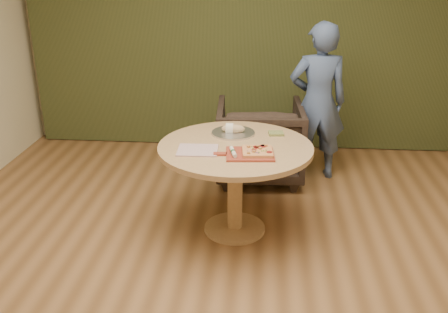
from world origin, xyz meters
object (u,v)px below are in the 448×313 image
flatbread_pizza (258,151)px  pedestal_table (235,162)px  cutlery_roll (233,152)px  serving_tray (233,133)px  bread_roll (232,129)px  person_standing (318,102)px  armchair (260,137)px  pizza_paddle (249,154)px

flatbread_pizza → pedestal_table: bearing=134.0°
cutlery_roll → serving_tray: (-0.03, 0.48, -0.02)m
bread_roll → person_standing: size_ratio=0.12×
flatbread_pizza → armchair: bearing=89.9°
person_standing → flatbread_pizza: bearing=61.7°
flatbread_pizza → armchair: (0.00, 1.27, -0.35)m
bread_roll → person_standing: (0.77, 0.90, -0.01)m
person_standing → pedestal_table: bearing=52.1°
pizza_paddle → cutlery_roll: 0.12m
pedestal_table → person_standing: (0.73, 1.17, 0.17)m
pizza_paddle → cutlery_roll: cutlery_roll is taller
pedestal_table → serving_tray: bearing=97.6°
flatbread_pizza → bread_roll: bread_roll is taller
pizza_paddle → cutlery_roll: size_ratio=2.31×
flatbread_pizza → cutlery_roll: bearing=-168.4°
pedestal_table → armchair: (0.18, 1.09, -0.18)m
bread_roll → armchair: (0.22, 0.82, -0.36)m
armchair → person_standing: size_ratio=0.55×
flatbread_pizza → pizza_paddle: bearing=-168.1°
serving_tray → bread_roll: (-0.01, 0.00, 0.04)m
flatbread_pizza → bread_roll: (-0.22, 0.45, 0.02)m
pedestal_table → serving_tray: serving_tray is taller
pedestal_table → cutlery_roll: (-0.00, -0.22, 0.17)m
serving_tray → bread_roll: 0.04m
cutlery_roll → pedestal_table: bearing=75.9°
pizza_paddle → armchair: size_ratio=0.53×
pedestal_table → armchair: bearing=80.9°
serving_tray → person_standing: (0.77, 0.90, 0.02)m
pizza_paddle → flatbread_pizza: 0.07m
serving_tray → bread_roll: bearing=180.0°
cutlery_roll → serving_tray: cutlery_roll is taller
cutlery_roll → flatbread_pizza: bearing=-1.6°
cutlery_roll → bread_roll: (-0.04, 0.48, 0.01)m
flatbread_pizza → bread_roll: 0.50m
bread_roll → armchair: bearing=75.1°
serving_tray → bread_roll: size_ratio=1.84×
pizza_paddle → flatbread_pizza: (0.07, 0.01, 0.02)m
flatbread_pizza → bread_roll: bearing=116.1°
cutlery_roll → armchair: armchair is taller
pizza_paddle → flatbread_pizza: size_ratio=1.93×
pizza_paddle → serving_tray: 0.48m
cutlery_roll → person_standing: bearing=48.8°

